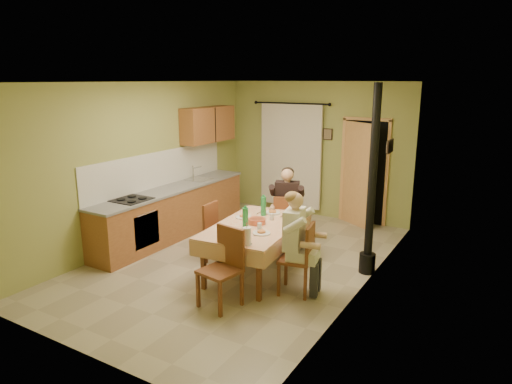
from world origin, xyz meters
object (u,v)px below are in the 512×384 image
Objects in this scene: chair_far at (286,233)px; stove_flue at (371,207)px; man_far at (287,200)px; man_right at (296,231)px; chair_near at (221,284)px; chair_right at (297,273)px; dining_table at (255,249)px; chair_left at (220,244)px.

stove_flue reaches higher than chair_far.
man_right is (0.85, -1.40, 0.00)m from man_far.
stove_flue reaches higher than chair_near.
stove_flue reaches higher than chair_right.
man_right reaches higher than dining_table.
chair_far is 1.63m from chair_right.
chair_right is 0.59m from man_right.
man_right is at bearing 90.00° from chair_right.
chair_right reaches higher than chair_left.
man_far reaches higher than chair_near.
man_far is at bearing 86.96° from dining_table.
stove_flue is (1.49, -0.24, 0.73)m from chair_far.
man_right reaches higher than chair_left.
chair_left is (-1.54, 0.37, -0.00)m from chair_right.
chair_left is (-0.87, 1.20, -0.00)m from chair_near.
chair_left is at bearing -160.33° from stove_flue.
dining_table is 2.00× the size of chair_right.
chair_left is 0.68× the size of man_right.
stove_flue is (0.63, 1.15, 0.73)m from chair_right.
stove_flue is (0.64, 1.15, 0.15)m from man_right.
chair_near is (0.14, -1.11, -0.09)m from dining_table.
man_far reaches higher than chair_right.
chair_left is 2.41m from stove_flue.
chair_far is 1.02× the size of chair_left.
stove_flue is at bearing 25.42° from dining_table.
chair_left is at bearing 64.53° from man_right.
man_far is (-0.20, 2.23, 0.59)m from chair_near.
stove_flue is (1.49, -0.25, 0.15)m from man_far.
chair_left is at bearing 166.71° from dining_table.
man_right is 0.50× the size of stove_flue.
man_right is (0.80, -0.28, 0.50)m from dining_table.
chair_far is at bearing -75.39° from chair_near.
man_far is 1.52m from stove_flue.
chair_near is at bearing 129.57° from chair_right.
chair_near is at bearing -106.84° from man_far.
chair_far is 0.59m from man_far.
dining_table is 0.98m from man_right.
chair_left is 0.68× the size of man_far.
chair_near is at bearing -106.94° from chair_far.
dining_table is 1.41× the size of man_far.
dining_table is at bearing 59.09° from man_right.
chair_right is (0.86, -1.38, 0.00)m from chair_far.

